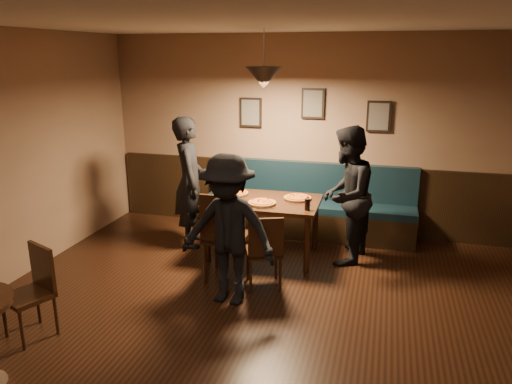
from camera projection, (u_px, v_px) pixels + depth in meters
floor at (242, 368)px, 4.03m from camera, size 7.00×7.00×0.00m
ceiling at (239, 10)px, 3.26m from camera, size 7.00×7.00×0.00m
wall_back at (312, 135)px, 6.89m from camera, size 6.00×0.00×6.00m
wainscot at (310, 196)px, 7.11m from camera, size 5.88×0.06×1.00m
booth_bench at (307, 202)px, 6.86m from camera, size 3.00×0.60×1.00m
picture_left at (251, 112)px, 7.01m from camera, size 0.32×0.04×0.42m
picture_center at (313, 104)px, 6.74m from camera, size 0.32×0.04×0.42m
picture_right at (379, 116)px, 6.55m from camera, size 0.32×0.04×0.42m
pendant_lamp at (264, 77)px, 5.67m from camera, size 0.44×0.44×0.25m
dining_table at (263, 228)px, 6.19m from camera, size 1.41×0.92×0.75m
chair_near_left at (227, 235)px, 5.53m from camera, size 0.48×0.48×1.06m
chair_near_right at (264, 250)px, 5.36m from camera, size 0.49×0.49×0.86m
diner_left at (190, 182)px, 6.45m from camera, size 0.63×0.75×1.75m
diner_right at (346, 196)px, 5.91m from camera, size 0.79×0.94×1.70m
diner_front at (228, 230)px, 4.92m from camera, size 1.07×0.68×1.58m
pizza_a at (235, 193)px, 6.32m from camera, size 0.45×0.45×0.04m
pizza_b at (262, 203)px, 5.91m from camera, size 0.34×0.34×0.04m
pizza_c at (297, 198)px, 6.10m from camera, size 0.43×0.43×0.04m
soda_glass at (307, 204)px, 5.68m from camera, size 0.08×0.08×0.14m
tabasco_bottle at (308, 200)px, 5.87m from camera, size 0.03×0.03×0.12m
napkin_a at (227, 191)px, 6.46m from camera, size 0.18×0.18×0.01m
napkin_b at (211, 203)px, 5.94m from camera, size 0.17×0.17×0.01m
cutlery_set at (259, 208)px, 5.76m from camera, size 0.18×0.09×0.00m
cafe_chair_far at (27, 294)px, 4.39m from camera, size 0.49×0.49×0.85m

